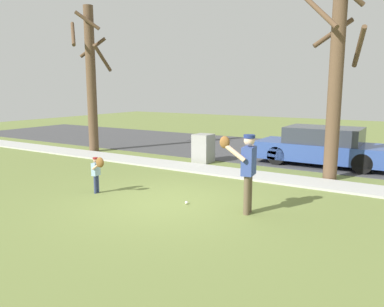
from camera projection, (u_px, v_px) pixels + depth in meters
ground_plane at (232, 174)px, 12.00m from camera, size 48.00×48.00×0.00m
sidewalk_strip at (233, 173)px, 12.07m from camera, size 36.00×1.20×0.06m
road_surface at (284, 151)px, 16.27m from camera, size 36.00×6.80×0.02m
person_adult at (247, 165)px, 8.09m from camera, size 0.68×0.70×1.71m
person_child at (97, 169)px, 9.70m from camera, size 0.46×0.35×0.98m
baseball at (186, 203)px, 8.91m from camera, size 0.07×0.07×0.07m
utility_cabinet at (203, 148)px, 13.89m from camera, size 0.62×0.67×1.03m
street_tree_near at (336, 74)px, 10.81m from camera, size 1.85×1.89×5.83m
street_tree_far at (91, 76)px, 15.85m from camera, size 1.85×1.89×5.98m
parked_wagon_blue at (323, 147)px, 13.29m from camera, size 4.50×1.80×1.33m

